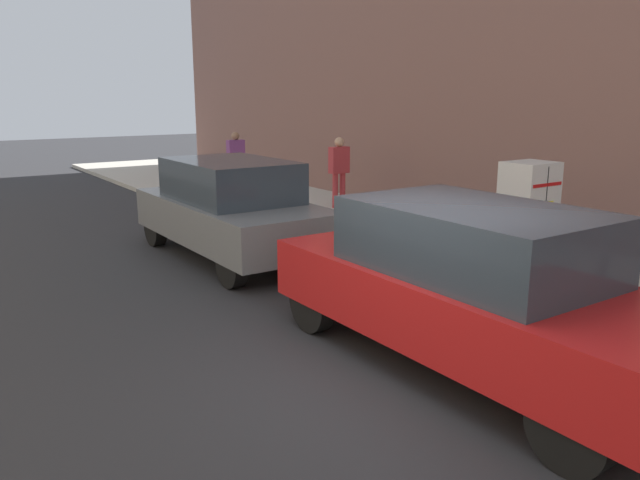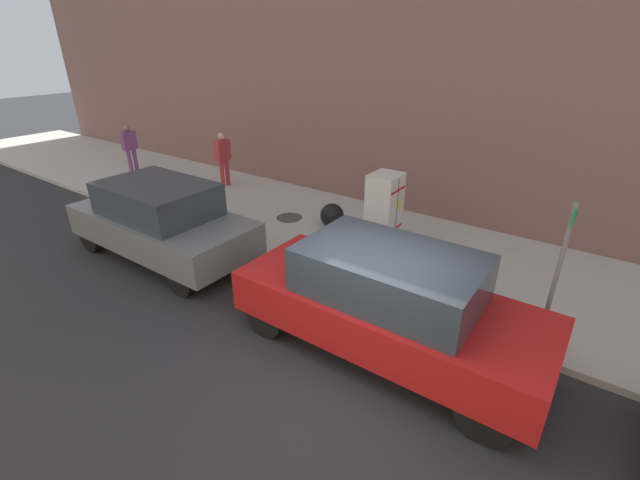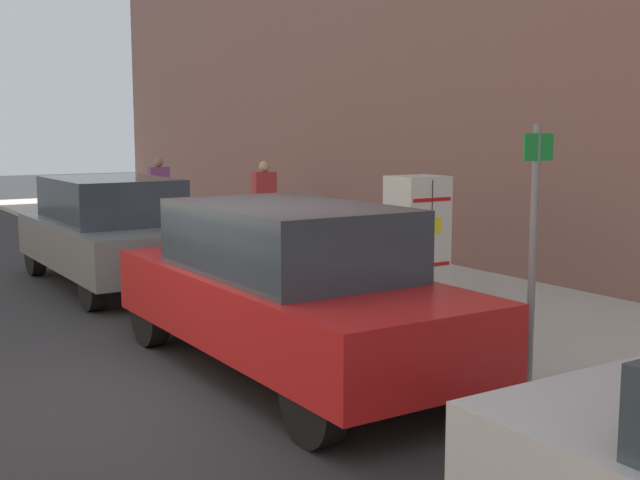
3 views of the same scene
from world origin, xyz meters
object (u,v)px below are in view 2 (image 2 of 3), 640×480
object	(u,v)px
pedestrian_walking_far	(130,145)
street_sign_post	(558,270)
parked_suv_gray	(161,220)
discarded_refrigerator	(384,211)
fire_hydrant	(205,209)
parked_suv_red	(387,302)
pedestrian_standing_near	(223,155)
trash_bag	(332,215)

from	to	relation	value
pedestrian_walking_far	street_sign_post	bearing A→B (deg)	104.96
street_sign_post	parked_suv_gray	world-z (taller)	street_sign_post
discarded_refrigerator	street_sign_post	size ratio (longest dim) A/B	0.72
discarded_refrigerator	street_sign_post	xyz separation A→B (m)	(1.75, 3.75, 0.49)
street_sign_post	pedestrian_walking_far	size ratio (longest dim) A/B	1.42
discarded_refrigerator	fire_hydrant	distance (m)	4.65
pedestrian_walking_far	parked_suv_red	distance (m)	12.30
street_sign_post	pedestrian_standing_near	distance (m)	10.48
fire_hydrant	parked_suv_red	world-z (taller)	parked_suv_red
parked_suv_red	trash_bag	bearing A→B (deg)	-135.65
trash_bag	parked_suv_red	xyz separation A→B (m)	(3.39, 3.31, 0.48)
street_sign_post	fire_hydrant	world-z (taller)	street_sign_post
discarded_refrigerator	parked_suv_red	world-z (taller)	discarded_refrigerator
street_sign_post	trash_bag	xyz separation A→B (m)	(-2.01, -5.34, -1.06)
parked_suv_red	pedestrian_standing_near	bearing A→B (deg)	-117.22
trash_bag	parked_suv_red	world-z (taller)	parked_suv_red
pedestrian_standing_near	parked_suv_red	size ratio (longest dim) A/B	0.36
fire_hydrant	parked_suv_gray	world-z (taller)	parked_suv_gray
parked_suv_gray	fire_hydrant	bearing A→B (deg)	-163.66
pedestrian_standing_near	parked_suv_red	xyz separation A→B (m)	(4.15, 8.07, -0.22)
fire_hydrant	pedestrian_standing_near	world-z (taller)	pedestrian_standing_near
fire_hydrant	parked_suv_gray	size ratio (longest dim) A/B	0.18
parked_suv_red	discarded_refrigerator	bearing A→B (deg)	-151.20
parked_suv_gray	trash_bag	bearing A→B (deg)	145.74
parked_suv_gray	street_sign_post	bearing A→B (deg)	100.24
street_sign_post	trash_bag	bearing A→B (deg)	-110.59
discarded_refrigerator	fire_hydrant	xyz separation A→B (m)	(1.55, -4.36, -0.46)
street_sign_post	parked_suv_red	world-z (taller)	street_sign_post
fire_hydrant	parked_suv_red	size ratio (longest dim) A/B	0.17
street_sign_post	parked_suv_red	xyz separation A→B (m)	(1.38, -2.03, -0.58)
trash_bag	pedestrian_walking_far	world-z (taller)	pedestrian_walking_far
fire_hydrant	pedestrian_walking_far	bearing A→B (deg)	-106.15
fire_hydrant	parked_suv_red	distance (m)	6.29
discarded_refrigerator	street_sign_post	bearing A→B (deg)	64.98
fire_hydrant	pedestrian_standing_near	bearing A→B (deg)	-142.23
street_sign_post	parked_suv_red	bearing A→B (deg)	-55.77
parked_suv_gray	parked_suv_red	distance (m)	5.62
pedestrian_walking_far	parked_suv_gray	world-z (taller)	pedestrian_walking_far
fire_hydrant	parked_suv_gray	bearing A→B (deg)	16.34
parked_suv_red	street_sign_post	bearing A→B (deg)	124.23
street_sign_post	parked_suv_gray	bearing A→B (deg)	-79.76
discarded_refrigerator	street_sign_post	distance (m)	4.17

